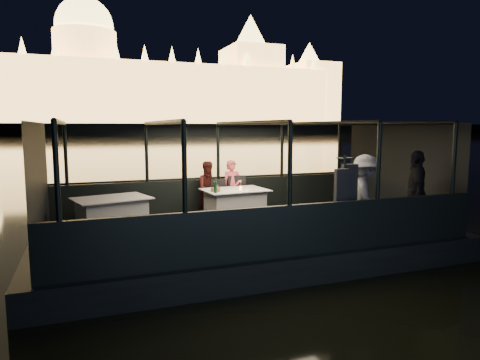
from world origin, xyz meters
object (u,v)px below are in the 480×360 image
object	(u,v)px
dining_table_aft	(112,216)
person_woman_coral	(232,186)
dining_table_central	(235,205)
chair_port_right	(240,199)
passenger_stripe	(364,197)
wine_bottle	(215,186)
chair_port_left	(220,200)
person_man_maroon	(209,187)
passenger_dark	(416,193)
coat_stand	(344,198)

from	to	relation	value
dining_table_aft	person_woman_coral	xyz separation A→B (m)	(2.98, 1.01, 0.36)
dining_table_central	person_woman_coral	distance (m)	0.83
dining_table_central	chair_port_right	distance (m)	0.56
passenger_stripe	wine_bottle	distance (m)	3.17
dining_table_aft	chair_port_left	xyz separation A→B (m)	(2.58, 0.82, 0.06)
person_woman_coral	person_man_maroon	bearing A→B (deg)	-176.35
chair_port_left	person_woman_coral	xyz separation A→B (m)	(0.39, 0.19, 0.30)
person_man_maroon	passenger_dark	world-z (taller)	passenger_dark
coat_stand	person_man_maroon	distance (m)	3.73
dining_table_central	passenger_stripe	world-z (taller)	passenger_stripe
coat_stand	passenger_stripe	distance (m)	0.68
chair_port_right	coat_stand	distance (m)	3.26
chair_port_left	person_man_maroon	bearing A→B (deg)	155.50
chair_port_left	person_woman_coral	distance (m)	0.53
dining_table_central	coat_stand	bearing A→B (deg)	-65.27
passenger_dark	coat_stand	bearing A→B (deg)	-44.16
dining_table_central	person_man_maroon	xyz separation A→B (m)	(-0.42, 0.72, 0.36)
person_man_maroon	wine_bottle	xyz separation A→B (m)	(-0.17, -1.10, 0.17)
dining_table_aft	person_man_maroon	world-z (taller)	person_man_maroon
chair_port_left	person_man_maroon	world-z (taller)	person_man_maroon
chair_port_left	dining_table_central	bearing A→B (deg)	-50.68
chair_port_right	coat_stand	size ratio (longest dim) A/B	0.59
dining_table_central	dining_table_aft	xyz separation A→B (m)	(-2.79, -0.29, 0.00)
chair_port_left	chair_port_right	bearing A→B (deg)	10.77
person_woman_coral	passenger_stripe	bearing A→B (deg)	-58.34
chair_port_right	passenger_dark	world-z (taller)	passenger_dark
dining_table_aft	chair_port_left	world-z (taller)	chair_port_left
passenger_dark	dining_table_central	bearing A→B (deg)	-89.12
chair_port_left	passenger_dark	size ratio (longest dim) A/B	0.53
chair_port_right	chair_port_left	bearing A→B (deg)	173.87
dining_table_central	wine_bottle	bearing A→B (deg)	-147.49
person_woman_coral	wine_bottle	distance (m)	1.35
chair_port_left	person_woman_coral	world-z (taller)	person_woman_coral
person_woman_coral	passenger_stripe	distance (m)	3.53
coat_stand	person_woman_coral	size ratio (longest dim) A/B	1.22
person_man_maroon	chair_port_right	bearing A→B (deg)	-23.36
coat_stand	passenger_dark	world-z (taller)	coat_stand
chair_port_right	person_woman_coral	xyz separation A→B (m)	(-0.11, 0.25, 0.30)
person_man_maroon	wine_bottle	distance (m)	1.12
dining_table_aft	passenger_stripe	distance (m)	5.11
coat_stand	passenger_dark	size ratio (longest dim) A/B	0.97
dining_table_central	dining_table_aft	size ratio (longest dim) A/B	0.99
passenger_stripe	person_man_maroon	bearing A→B (deg)	54.18
passenger_stripe	wine_bottle	size ratio (longest dim) A/B	5.30
dining_table_central	wine_bottle	world-z (taller)	wine_bottle
dining_table_aft	passenger_dark	world-z (taller)	passenger_dark
chair_port_right	passenger_dark	size ratio (longest dim) A/B	0.57
chair_port_left	person_man_maroon	xyz separation A→B (m)	(-0.21, 0.19, 0.30)
chair_port_left	wine_bottle	world-z (taller)	wine_bottle
wine_bottle	passenger_dark	bearing A→B (deg)	-27.61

